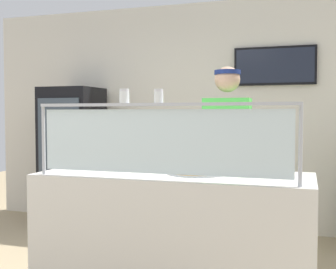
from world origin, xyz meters
The scene contains 9 objects.
shop_rear_unit centered at (0.96, 2.58, 1.36)m, with size 6.31×0.13×2.70m.
serving_counter centered at (0.96, 0.37, 0.47)m, with size 1.91×0.73×0.95m, color silver.
sneeze_guard centered at (0.96, 0.06, 1.26)m, with size 1.74×0.06×0.49m.
pizza_tray centered at (1.12, 0.42, 0.97)m, with size 0.43×0.43×0.04m.
pizza_server centered at (1.09, 0.40, 0.99)m, with size 0.07×0.28×0.01m, color #ADAFB7.
parmesan_shaker centered at (0.71, 0.06, 1.48)m, with size 0.06×0.06×0.09m.
pepper_flake_shaker centered at (0.95, 0.06, 1.48)m, with size 0.06×0.06×0.09m.
worker_figure centered at (1.22, 1.00, 1.01)m, with size 0.41×0.50×1.76m.
drink_fridge centered at (-0.89, 2.13, 0.85)m, with size 0.64×0.63×1.69m.
Camera 1 is at (1.84, -2.52, 1.37)m, focal length 46.03 mm.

